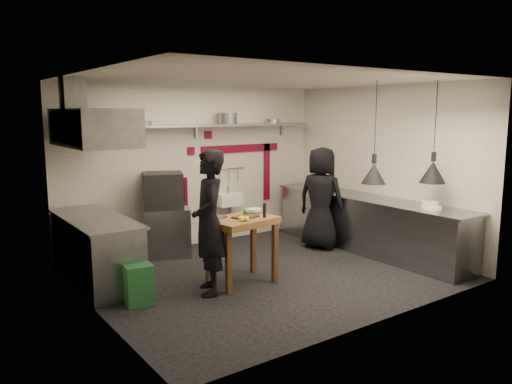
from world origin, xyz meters
TOP-DOWN VIEW (x-y plane):
  - floor at (0.00, 0.00)m, footprint 5.00×5.00m
  - ceiling at (0.00, 0.00)m, footprint 5.00×5.00m
  - wall_back at (0.00, 2.10)m, footprint 5.00×0.04m
  - wall_front at (0.00, -2.10)m, footprint 5.00×0.04m
  - wall_left at (-2.50, 0.00)m, footprint 0.04×4.20m
  - wall_right at (2.50, 0.00)m, footprint 0.04×4.20m
  - red_band_horiz at (0.95, 2.08)m, footprint 1.70×0.02m
  - red_band_vert at (1.55, 2.08)m, footprint 0.14×0.02m
  - red_tile_a at (0.25, 2.08)m, footprint 0.14×0.02m
  - red_tile_b at (-0.10, 2.08)m, footprint 0.14×0.02m
  - back_shelf at (0.00, 1.92)m, footprint 4.60×0.34m
  - shelf_bracket_left at (-1.90, 2.07)m, footprint 0.04×0.06m
  - shelf_bracket_mid at (0.00, 2.07)m, footprint 0.04×0.06m
  - shelf_bracket_right at (1.90, 2.07)m, footprint 0.04×0.06m
  - pan_far_left at (-1.29, 1.92)m, footprint 0.38×0.38m
  - pan_mid_left at (-1.03, 1.92)m, footprint 0.27×0.27m
  - stock_pot at (0.56, 1.92)m, footprint 0.39×0.39m
  - pan_right at (1.57, 1.92)m, footprint 0.31×0.31m
  - oven_stand at (-0.75, 1.76)m, footprint 0.93×0.89m
  - combi_oven at (-0.80, 1.75)m, footprint 0.80×0.78m
  - oven_door at (-0.74, 1.51)m, footprint 0.45×0.21m
  - oven_glass at (-0.76, 1.51)m, footprint 0.38×0.17m
  - hand_sink at (0.55, 1.92)m, footprint 0.46×0.34m
  - sink_tap at (0.55, 1.92)m, footprint 0.03×0.03m
  - sink_drain at (0.55, 1.88)m, footprint 0.06×0.06m
  - utensil_rail at (0.55, 2.06)m, footprint 0.90×0.02m
  - counter_right at (2.15, 0.00)m, footprint 0.70×3.80m
  - counter_right_top at (2.15, 0.00)m, footprint 0.76×3.90m
  - plate_stack at (2.12, -1.22)m, footprint 0.31×0.31m
  - small_bowl_right at (2.10, -1.31)m, footprint 0.29×0.29m
  - counter_left at (-2.15, 1.05)m, footprint 0.70×1.90m
  - counter_left_top at (-2.15, 1.05)m, footprint 0.76×2.00m
  - extractor_hood at (-2.10, 1.05)m, footprint 0.78×1.60m
  - hood_duct at (-2.35, 1.05)m, footprint 0.28×0.28m
  - green_bin at (-1.98, 0.01)m, footprint 0.37×0.37m
  - prep_table at (-0.51, -0.11)m, footprint 1.00×0.77m
  - cutting_board at (-0.45, -0.12)m, footprint 0.39×0.32m
  - pepper_mill at (-0.24, -0.27)m, footprint 0.05×0.05m
  - lemon_a at (-0.63, -0.29)m, footprint 0.10×0.10m
  - lemon_b at (-0.57, -0.33)m, footprint 0.07×0.07m
  - veg_ball at (-0.35, 0.00)m, footprint 0.14×0.14m
  - steel_tray at (-0.78, 0.04)m, footprint 0.22×0.18m
  - bowl at (-0.17, 0.06)m, footprint 0.24×0.24m
  - heat_lamp_near at (1.39, -0.76)m, footprint 0.40×0.40m
  - heat_lamp_far at (2.18, -1.20)m, footprint 0.46×0.46m
  - chef_left at (-1.07, -0.19)m, footprint 0.69×0.81m
  - chef_right at (1.62, 0.60)m, footprint 0.82×1.00m

SIDE VIEW (x-z plane):
  - floor at x=0.00m, z-range 0.00..0.00m
  - green_bin at x=-1.98m, z-range 0.00..0.50m
  - sink_drain at x=0.55m, z-range 0.01..0.67m
  - oven_stand at x=-0.75m, z-range 0.00..0.80m
  - counter_right at x=2.15m, z-range 0.00..0.90m
  - counter_left at x=-2.15m, z-range 0.00..0.90m
  - prep_table at x=-0.51m, z-range 0.00..0.92m
  - hand_sink at x=0.55m, z-range 0.67..0.89m
  - chef_right at x=1.62m, z-range 0.00..1.76m
  - counter_right_top at x=2.15m, z-range 0.90..0.93m
  - counter_left_top at x=-2.15m, z-range 0.90..0.93m
  - cutting_board at x=-0.45m, z-range 0.92..0.94m
  - steel_tray at x=-0.78m, z-range 0.92..0.95m
  - chef_left at x=-1.07m, z-range 0.00..1.89m
  - bowl at x=-0.17m, z-range 0.92..0.98m
  - small_bowl_right at x=2.10m, z-range 0.93..0.98m
  - lemon_b at x=-0.57m, z-range 0.92..0.99m
  - sink_tap at x=0.55m, z-range 0.89..1.03m
  - lemon_a at x=-0.63m, z-range 0.92..1.00m
  - veg_ball at x=-0.35m, z-range 0.92..1.02m
  - plate_stack at x=2.12m, z-range 0.93..1.04m
  - pepper_mill at x=-0.24m, z-range 0.92..1.12m
  - combi_oven at x=-0.80m, z-range 0.80..1.38m
  - oven_door at x=-0.74m, z-range 0.86..1.32m
  - oven_glass at x=-0.76m, z-range 0.92..1.26m
  - red_band_vert at x=1.55m, z-range 0.65..1.75m
  - utensil_rail at x=0.55m, z-range 1.31..1.33m
  - wall_back at x=0.00m, z-range 0.00..2.80m
  - wall_front at x=0.00m, z-range 0.00..2.80m
  - wall_left at x=-2.50m, z-range 0.00..2.80m
  - wall_right at x=2.50m, z-range 0.00..2.80m
  - red_band_horiz at x=0.95m, z-range 1.61..1.75m
  - red_tile_b at x=-0.10m, z-range 1.61..1.75m
  - red_tile_a at x=0.25m, z-range 1.88..2.02m
  - shelf_bracket_left at x=-1.90m, z-range 1.90..2.14m
  - shelf_bracket_mid at x=0.00m, z-range 1.90..2.14m
  - shelf_bracket_right at x=1.90m, z-range 1.90..2.14m
  - heat_lamp_far at x=2.18m, z-range 1.31..2.80m
  - heat_lamp_near at x=1.39m, z-range 1.31..2.80m
  - back_shelf at x=0.00m, z-range 2.10..2.14m
  - extractor_hood at x=-2.10m, z-range 1.90..2.40m
  - pan_mid_left at x=-1.03m, z-range 2.14..2.21m
  - pan_right at x=1.57m, z-range 2.14..2.22m
  - pan_far_left at x=-1.29m, z-range 2.14..2.23m
  - stock_pot at x=0.56m, z-range 2.14..2.34m
  - hood_duct at x=-2.35m, z-range 2.30..2.80m
  - ceiling at x=0.00m, z-range 2.80..2.80m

